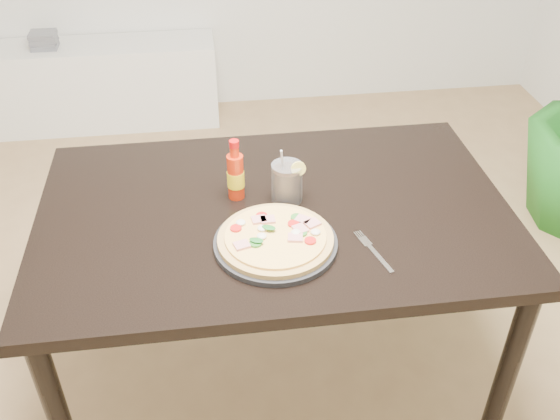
{
  "coord_description": "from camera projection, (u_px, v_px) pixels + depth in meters",
  "views": [
    {
      "loc": [
        -0.19,
        -1.49,
        1.84
      ],
      "look_at": [
        -0.0,
        -0.12,
        0.83
      ],
      "focal_mm": 40.0,
      "sensor_mm": 36.0,
      "label": 1
    }
  ],
  "objects": [
    {
      "name": "cd_stack",
      "position": [
        44.0,
        40.0,
        3.51
      ],
      "size": [
        0.14,
        0.12,
        0.09
      ],
      "color": "slate",
      "rests_on": "media_console"
    },
    {
      "name": "pizza",
      "position": [
        276.0,
        237.0,
        1.7
      ],
      "size": [
        0.32,
        0.32,
        0.03
      ],
      "color": "tan",
      "rests_on": "plate"
    },
    {
      "name": "floor",
      "position": [
        276.0,
        372.0,
        2.3
      ],
      "size": [
        4.5,
        4.5,
        0.0
      ],
      "primitive_type": "plane",
      "color": "#9E7A51",
      "rests_on": "ground"
    },
    {
      "name": "media_console",
      "position": [
        98.0,
        85.0,
        3.72
      ],
      "size": [
        1.4,
        0.34,
        0.5
      ],
      "primitive_type": "cube",
      "color": "white",
      "rests_on": "ground"
    },
    {
      "name": "hot_sauce_bottle",
      "position": [
        236.0,
        175.0,
        1.86
      ],
      "size": [
        0.05,
        0.05,
        0.2
      ],
      "rotation": [
        0.0,
        0.0,
        -0.07
      ],
      "color": "red",
      "rests_on": "dining_table"
    },
    {
      "name": "cola_cup",
      "position": [
        287.0,
        183.0,
        1.86
      ],
      "size": [
        0.1,
        0.09,
        0.18
      ],
      "rotation": [
        0.0,
        0.0,
        -0.14
      ],
      "color": "black",
      "rests_on": "dining_table"
    },
    {
      "name": "dining_table",
      "position": [
        275.0,
        230.0,
        1.9
      ],
      "size": [
        1.4,
        0.9,
        0.75
      ],
      "color": "black",
      "rests_on": "ground"
    },
    {
      "name": "plate",
      "position": [
        276.0,
        243.0,
        1.71
      ],
      "size": [
        0.34,
        0.34,
        0.02
      ],
      "primitive_type": "cylinder",
      "color": "black",
      "rests_on": "dining_table"
    },
    {
      "name": "fork",
      "position": [
        373.0,
        250.0,
        1.69
      ],
      "size": [
        0.07,
        0.19,
        0.0
      ],
      "rotation": [
        0.0,
        0.0,
        0.28
      ],
      "color": "silver",
      "rests_on": "dining_table"
    }
  ]
}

